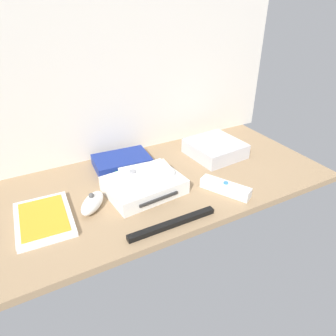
{
  "coord_description": "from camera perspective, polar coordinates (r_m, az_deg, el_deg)",
  "views": [
    {
      "loc": [
        -39.06,
        -72.4,
        51.53
      ],
      "look_at": [
        0.0,
        0.0,
        4.0
      ],
      "focal_mm": 33.28,
      "sensor_mm": 36.0,
      "label": 1
    }
  ],
  "objects": [
    {
      "name": "ground_plane",
      "position": [
        0.98,
        0.0,
        -2.54
      ],
      "size": [
        100.0,
        48.0,
        2.0
      ],
      "primitive_type": "cube",
      "color": "#9E7F5B",
      "rests_on": "ground"
    },
    {
      "name": "back_wall",
      "position": [
        1.06,
        -6.68,
        19.25
      ],
      "size": [
        110.0,
        1.2,
        64.0
      ],
      "primitive_type": "cube",
      "color": "silver",
      "rests_on": "ground"
    },
    {
      "name": "game_console",
      "position": [
        0.9,
        -4.4,
        -3.17
      ],
      "size": [
        22.29,
        17.85,
        4.4
      ],
      "rotation": [
        0.0,
        0.0,
        0.09
      ],
      "color": "white",
      "rests_on": "ground_plane"
    },
    {
      "name": "mini_computer",
      "position": [
        1.11,
        8.62,
        3.58
      ],
      "size": [
        18.27,
        18.27,
        5.3
      ],
      "rotation": [
        0.0,
        0.0,
        0.08
      ],
      "color": "silver",
      "rests_on": "ground_plane"
    },
    {
      "name": "game_case",
      "position": [
        0.86,
        -21.79,
        -8.65
      ],
      "size": [
        14.6,
        19.71,
        1.56
      ],
      "rotation": [
        0.0,
        0.0,
        -0.05
      ],
      "color": "white",
      "rests_on": "ground_plane"
    },
    {
      "name": "network_router",
      "position": [
        1.05,
        -8.45,
        1.2
      ],
      "size": [
        18.81,
        13.29,
        3.4
      ],
      "rotation": [
        0.0,
        0.0,
        -0.07
      ],
      "color": "navy",
      "rests_on": "ground_plane"
    },
    {
      "name": "remote_wand",
      "position": [
        0.92,
        10.45,
        -3.58
      ],
      "size": [
        10.12,
        14.76,
        3.4
      ],
      "rotation": [
        0.0,
        0.0,
        0.49
      ],
      "color": "white",
      "rests_on": "ground_plane"
    },
    {
      "name": "remote_nunchuk",
      "position": [
        0.86,
        -13.68,
        -6.22
      ],
      "size": [
        9.94,
        10.39,
        5.1
      ],
      "rotation": [
        0.0,
        0.0,
        -0.73
      ],
      "color": "white",
      "rests_on": "ground_plane"
    },
    {
      "name": "remote_classic_pad",
      "position": [
        0.9,
        -4.05,
        -0.78
      ],
      "size": [
        15.02,
        9.18,
        2.4
      ],
      "rotation": [
        0.0,
        0.0,
        -0.08
      ],
      "color": "white",
      "rests_on": "game_console"
    },
    {
      "name": "sensor_bar",
      "position": [
        0.79,
        0.8,
        -10.16
      ],
      "size": [
        24.0,
        1.84,
        1.4
      ],
      "primitive_type": "cube",
      "rotation": [
        0.0,
        0.0,
        0.0
      ],
      "color": "black",
      "rests_on": "ground_plane"
    }
  ]
}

